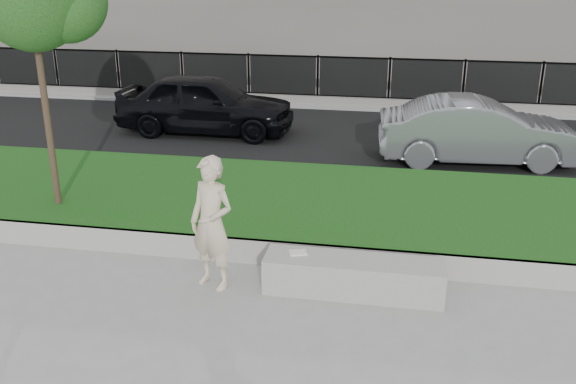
% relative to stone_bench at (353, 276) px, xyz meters
% --- Properties ---
extents(ground, '(90.00, 90.00, 0.00)m').
position_rel_stone_bench_xyz_m(ground, '(-1.55, -0.40, -0.26)').
color(ground, gray).
rests_on(ground, ground).
extents(grass_bank, '(34.00, 4.00, 0.40)m').
position_rel_stone_bench_xyz_m(grass_bank, '(-1.55, 2.60, -0.06)').
color(grass_bank, black).
rests_on(grass_bank, ground).
extents(grass_kerb, '(34.00, 0.08, 0.40)m').
position_rel_stone_bench_xyz_m(grass_kerb, '(-1.55, 0.64, -0.06)').
color(grass_kerb, '#99978F').
rests_on(grass_kerb, ground).
extents(street, '(34.00, 7.00, 0.04)m').
position_rel_stone_bench_xyz_m(street, '(-1.55, 8.10, -0.24)').
color(street, black).
rests_on(street, ground).
extents(far_pavement, '(34.00, 3.00, 0.12)m').
position_rel_stone_bench_xyz_m(far_pavement, '(-1.55, 12.60, -0.20)').
color(far_pavement, gray).
rests_on(far_pavement, ground).
extents(iron_fence, '(32.00, 0.30, 1.50)m').
position_rel_stone_bench_xyz_m(iron_fence, '(-1.55, 11.60, 0.28)').
color(iron_fence, slate).
rests_on(iron_fence, far_pavement).
extents(stone_bench, '(2.52, 0.63, 0.52)m').
position_rel_stone_bench_xyz_m(stone_bench, '(0.00, 0.00, 0.00)').
color(stone_bench, '#99978F').
rests_on(stone_bench, ground).
extents(man, '(0.83, 0.70, 1.95)m').
position_rel_stone_bench_xyz_m(man, '(-2.00, -0.15, 0.72)').
color(man, beige).
rests_on(man, ground).
extents(book, '(0.29, 0.25, 0.03)m').
position_rel_stone_bench_xyz_m(book, '(-0.81, 0.05, 0.27)').
color(book, white).
rests_on(book, stone_bench).
extents(car_dark, '(4.68, 1.92, 1.59)m').
position_rel_stone_bench_xyz_m(car_dark, '(-4.60, 7.85, 0.58)').
color(car_dark, black).
rests_on(car_dark, street).
extents(car_silver, '(4.54, 1.89, 1.46)m').
position_rel_stone_bench_xyz_m(car_silver, '(2.23, 6.48, 0.51)').
color(car_silver, gray).
rests_on(car_silver, street).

